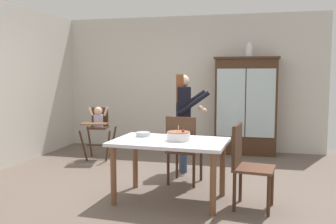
{
  "coord_description": "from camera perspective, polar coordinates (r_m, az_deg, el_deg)",
  "views": [
    {
      "loc": [
        1.34,
        -4.83,
        1.53
      ],
      "look_at": [
        0.01,
        0.7,
        0.95
      ],
      "focal_mm": 39.52,
      "sensor_mm": 36.0,
      "label": 1
    }
  ],
  "objects": [
    {
      "name": "ground_plane",
      "position": [
        5.25,
        -1.9,
        -11.15
      ],
      "size": [
        6.24,
        6.24,
        0.0
      ],
      "primitive_type": "plane",
      "color": "#66564C"
    },
    {
      "name": "wall_back",
      "position": [
        7.59,
        3.39,
        4.45
      ],
      "size": [
        5.32,
        0.06,
        2.7
      ],
      "primitive_type": "cube",
      "color": "beige",
      "rests_on": "ground_plane"
    },
    {
      "name": "china_cabinet",
      "position": [
        7.23,
        11.9,
        0.97
      ],
      "size": [
        1.21,
        0.48,
        1.86
      ],
      "color": "#422819",
      "rests_on": "ground_plane"
    },
    {
      "name": "ceramic_vase",
      "position": [
        7.22,
        12.4,
        9.24
      ],
      "size": [
        0.13,
        0.13,
        0.27
      ],
      "color": "white",
      "rests_on": "china_cabinet"
    },
    {
      "name": "high_chair_with_toddler",
      "position": [
        6.79,
        -10.72,
        -1.69
      ],
      "size": [
        0.67,
        0.76,
        0.95
      ],
      "rotation": [
        0.0,
        0.0,
        0.19
      ],
      "color": "#422819",
      "rests_on": "ground_plane"
    },
    {
      "name": "adult_person",
      "position": [
        5.78,
        2.44,
        0.24
      ],
      "size": [
        0.6,
        0.59,
        1.53
      ],
      "rotation": [
        0.0,
        0.0,
        1.86
      ],
      "color": "#33425B",
      "rests_on": "ground_plane"
    },
    {
      "name": "dining_table",
      "position": [
        4.49,
        0.29,
        -5.68
      ],
      "size": [
        1.41,
        0.94,
        0.74
      ],
      "color": "silver",
      "rests_on": "ground_plane"
    },
    {
      "name": "birthday_cake",
      "position": [
        4.44,
        1.63,
        -3.73
      ],
      "size": [
        0.28,
        0.28,
        0.19
      ],
      "color": "white",
      "rests_on": "dining_table"
    },
    {
      "name": "serving_bowl",
      "position": [
        4.75,
        -3.87,
        -3.44
      ],
      "size": [
        0.18,
        0.18,
        0.05
      ],
      "primitive_type": "cylinder",
      "color": "#B2BCC6",
      "rests_on": "dining_table"
    },
    {
      "name": "dining_chair_far_side",
      "position": [
        5.12,
        2.3,
        -5.16
      ],
      "size": [
        0.49,
        0.49,
        0.96
      ],
      "rotation": [
        0.0,
        0.0,
        3.02
      ],
      "color": "#422819",
      "rests_on": "ground_plane"
    },
    {
      "name": "dining_chair_right_end",
      "position": [
        4.35,
        11.84,
        -7.26
      ],
      "size": [
        0.5,
        0.5,
        0.96
      ],
      "rotation": [
        0.0,
        0.0,
        1.44
      ],
      "color": "#422819",
      "rests_on": "ground_plane"
    }
  ]
}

